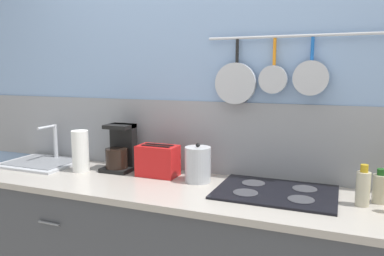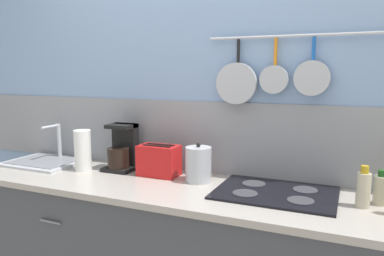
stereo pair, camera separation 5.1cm
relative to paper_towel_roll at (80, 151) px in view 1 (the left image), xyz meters
The scene contains 10 objects.
wall_back 0.84m from the paper_towel_roll, 21.41° to the left, with size 7.20×0.13×2.60m.
countertop 0.77m from the paper_towel_roll, ahead, with size 2.81×0.63×0.03m.
sink_basin 0.39m from the paper_towel_roll, behind, with size 0.49×0.39×0.25m.
paper_towel_roll is the anchor object (origin of this frame).
coffee_maker 0.25m from the paper_towel_roll, 29.20° to the left, with size 0.18×0.19×0.29m.
toaster 0.51m from the paper_towel_roll, ahead, with size 0.26×0.14×0.19m.
kettle 0.76m from the paper_towel_roll, ahead, with size 0.15×0.15×0.22m.
cooktop 1.21m from the paper_towel_roll, ahead, with size 0.60×0.45×0.01m.
bottle_vinegar 1.61m from the paper_towel_roll, ahead, with size 0.06×0.06×0.20m.
bottle_sesame_oil 1.69m from the paper_towel_roll, ahead, with size 0.07×0.07×0.17m.
Camera 1 is at (0.75, -1.80, 1.54)m, focal length 35.00 mm.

